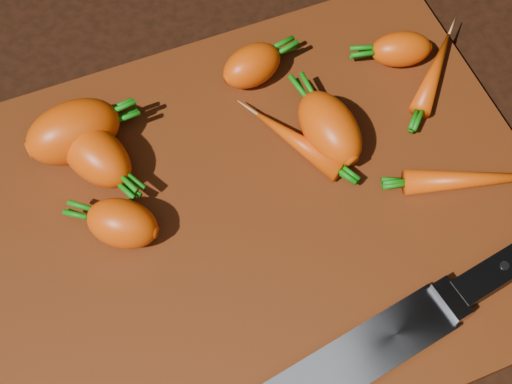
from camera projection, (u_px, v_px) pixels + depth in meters
name	position (u px, v px, depth m)	size (l,w,h in m)	color
ground	(260.00, 219.00, 0.64)	(2.00, 2.00, 0.01)	black
cutting_board	(260.00, 214.00, 0.63)	(0.50, 0.40, 0.01)	#4F220C
carrot_0	(73.00, 132.00, 0.63)	(0.09, 0.05, 0.05)	#F1500C
carrot_1	(122.00, 223.00, 0.60)	(0.06, 0.04, 0.04)	#F1500C
carrot_2	(95.00, 154.00, 0.63)	(0.08, 0.05, 0.05)	#F1500C
carrot_3	(330.00, 128.00, 0.64)	(0.08, 0.05, 0.05)	#F1500C
carrot_4	(252.00, 66.00, 0.68)	(0.06, 0.04, 0.04)	#F1500C
carrot_5	(401.00, 49.00, 0.69)	(0.06, 0.03, 0.03)	#F1500C
carrot_6	(435.00, 72.00, 0.69)	(0.10, 0.02, 0.02)	#F1500C
carrot_7	(477.00, 179.00, 0.63)	(0.13, 0.02, 0.02)	#F1500C
carrot_8	(299.00, 142.00, 0.65)	(0.09, 0.02, 0.02)	#F1500C
knife	(348.00, 364.00, 0.55)	(0.38, 0.09, 0.02)	gray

